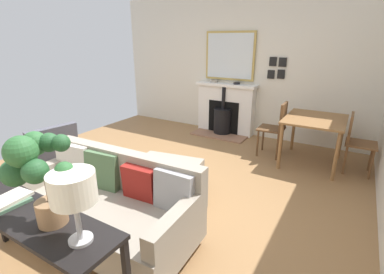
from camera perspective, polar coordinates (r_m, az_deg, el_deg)
name	(u,v)px	position (r m, az deg, el deg)	size (l,w,h in m)	color
ground_plane	(143,192)	(3.69, -9.92, -10.99)	(5.88, 5.24, 0.01)	olive
wall_left	(236,67)	(5.75, 9.06, 14.03)	(0.12, 5.24, 2.67)	silver
fireplace	(225,112)	(5.75, 6.73, 5.15)	(0.63, 1.24, 1.02)	#93664C
mirror_over_mantel	(230,56)	(5.70, 7.72, 16.09)	(0.04, 1.02, 0.92)	tan
mantel_bowl_near	(214,81)	(5.78, 4.55, 11.34)	(0.14, 0.14, 0.05)	#9E9384
mantel_bowl_far	(237,83)	(5.58, 9.13, 10.82)	(0.13, 0.13, 0.04)	black
sofa	(108,204)	(2.87, -16.77, -12.95)	(0.91, 1.82, 0.80)	#B2B2B7
ottoman	(168,175)	(3.51, -5.02, -7.70)	(0.68, 0.86, 0.42)	#B2B2B7
armchair_accent	(50,153)	(3.98, -27.03, -2.96)	(0.76, 0.68, 0.86)	brown
console_table	(24,220)	(2.37, -31.17, -14.23)	(0.38, 1.67, 0.73)	black
table_lamp_far_end	(73,190)	(1.68, -23.13, -9.94)	(0.25, 0.25, 0.44)	#B2B2B7
potted_plant	(36,169)	(1.90, -29.25, -5.71)	(0.36, 0.46, 0.63)	#99704C
book_stack	(10,200)	(2.43, -33.16, -10.80)	(0.28, 0.21, 0.05)	#4C7056
dining_table	(315,124)	(4.58, 23.78, 2.40)	(1.00, 0.84, 0.73)	olive
dining_chair_near_fireplace	(277,125)	(4.70, 16.94, 2.34)	(0.41, 0.41, 0.91)	brown
dining_chair_by_back_wall	(355,139)	(4.59, 30.42, -0.28)	(0.40, 0.40, 0.86)	brown
photo_gallery_row	(277,68)	(5.43, 16.97, 13.34)	(0.02, 0.32, 0.39)	black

